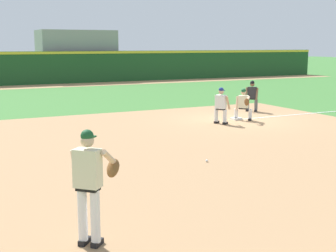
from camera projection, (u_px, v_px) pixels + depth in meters
ground_plane at (236, 120)px, 19.67m from camera, size 160.00×160.00×0.00m
infield_dirt_patch at (196, 154)px, 13.51m from camera, size 18.00×18.00×0.01m
warning_track_strip at (93, 84)px, 37.32m from camera, size 48.00×3.20×0.01m
first_base_bag at (236, 119)px, 19.66m from camera, size 0.38×0.38×0.09m
baseball at (207, 161)px, 12.59m from camera, size 0.07×0.07×0.07m
pitcher at (90, 180)px, 7.21m from camera, size 0.85×0.55×1.86m
first_baseman at (243, 103)px, 19.39m from camera, size 0.74×1.08×1.34m
baserunner at (221, 104)px, 18.54m from camera, size 0.60×0.67×1.46m
umpire at (252, 95)px, 22.03m from camera, size 0.67×0.67×1.46m
outfield_wall at (85, 66)px, 38.85m from camera, size 48.00×0.54×2.60m
stadium_seating_block at (77, 55)px, 40.89m from camera, size 6.53×3.35×4.35m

